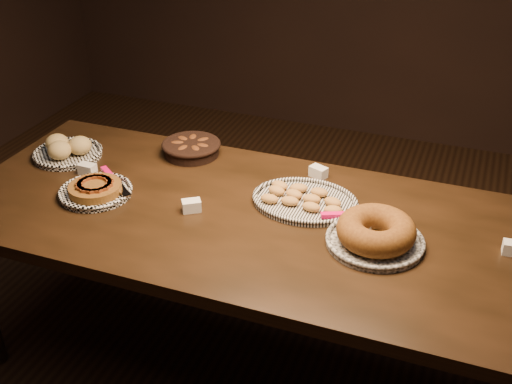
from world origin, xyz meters
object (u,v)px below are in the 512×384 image
(bundt_cake_plate, at_px, (376,233))
(madeleine_platter, at_px, (304,200))
(apple_tart_plate, at_px, (96,190))
(buffet_table, at_px, (263,233))

(bundt_cake_plate, bearing_deg, madeleine_platter, 125.75)
(apple_tart_plate, height_order, madeleine_platter, apple_tart_plate)
(apple_tart_plate, bearing_deg, madeleine_platter, 31.46)
(apple_tart_plate, xyz_separation_m, madeleine_platter, (0.78, 0.22, -0.00))
(buffet_table, relative_size, apple_tart_plate, 7.70)
(apple_tart_plate, distance_m, bundt_cake_plate, 1.10)
(buffet_table, xyz_separation_m, madeleine_platter, (0.12, 0.14, 0.09))
(bundt_cake_plate, bearing_deg, apple_tart_plate, 157.63)
(madeleine_platter, relative_size, bundt_cake_plate, 1.01)
(madeleine_platter, bearing_deg, bundt_cake_plate, -41.81)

